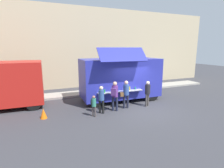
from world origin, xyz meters
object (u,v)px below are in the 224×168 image
object	(u,v)px
trash_bin	(152,83)
customer_extra_browsing	(148,91)
customer_rear_waiting	(101,97)
food_truck_main	(120,78)
child_near_queue	(94,104)
customer_front_ordering	(126,92)
traffic_cone_orange	(43,113)
customer_mid_with_backpack	(115,93)

from	to	relation	value
trash_bin	customer_extra_browsing	size ratio (longest dim) A/B	0.56
customer_rear_waiting	customer_extra_browsing	distance (m)	3.14
food_truck_main	child_near_queue	xyz separation A→B (m)	(-2.69, -2.34, -0.91)
customer_front_ordering	child_near_queue	world-z (taller)	customer_front_ordering
traffic_cone_orange	trash_bin	distance (m)	10.38
customer_front_ordering	food_truck_main	bearing A→B (deg)	-9.31
traffic_cone_orange	customer_rear_waiting	size ratio (longest dim) A/B	0.34
traffic_cone_orange	child_near_queue	world-z (taller)	child_near_queue
customer_front_ordering	customer_mid_with_backpack	size ratio (longest dim) A/B	0.98
food_truck_main	customer_rear_waiting	xyz separation A→B (m)	(-2.16, -2.04, -0.66)
customer_front_ordering	child_near_queue	xyz separation A→B (m)	(-2.22, -0.55, -0.32)
customer_front_ordering	customer_rear_waiting	bearing A→B (deg)	104.14
customer_extra_browsing	customer_rear_waiting	bearing A→B (deg)	67.03
trash_bin	child_near_queue	world-z (taller)	child_near_queue
customer_front_ordering	customer_extra_browsing	world-z (taller)	customer_front_ordering
food_truck_main	customer_mid_with_backpack	distance (m)	2.43
traffic_cone_orange	customer_front_ordering	world-z (taller)	customer_front_ordering
customer_rear_waiting	child_near_queue	distance (m)	0.66
customer_rear_waiting	customer_extra_browsing	world-z (taller)	customer_extra_browsing
traffic_cone_orange	customer_front_ordering	distance (m)	4.85
customer_mid_with_backpack	customer_front_ordering	bearing A→B (deg)	-39.82
trash_bin	customer_front_ordering	xyz separation A→B (m)	(-4.84, -4.11, 0.57)
food_truck_main	customer_rear_waiting	world-z (taller)	food_truck_main
food_truck_main	traffic_cone_orange	distance (m)	5.64
food_truck_main	customer_extra_browsing	distance (m)	2.29
customer_mid_with_backpack	traffic_cone_orange	bearing A→B (deg)	121.20
customer_extra_browsing	child_near_queue	distance (m)	3.70
customer_rear_waiting	child_near_queue	size ratio (longest dim) A/B	1.35
child_near_queue	customer_extra_browsing	bearing A→B (deg)	-35.60
child_near_queue	food_truck_main	bearing A→B (deg)	-0.31
food_truck_main	customer_extra_browsing	xyz separation A→B (m)	(0.98, -1.97, -0.63)
food_truck_main	customer_front_ordering	bearing A→B (deg)	-103.17
customer_mid_with_backpack	child_near_queue	distance (m)	1.48
trash_bin	customer_extra_browsing	xyz separation A→B (m)	(-3.39, -4.29, 0.52)
customer_front_ordering	trash_bin	bearing A→B (deg)	-44.24
traffic_cone_orange	customer_mid_with_backpack	bearing A→B (deg)	-5.94
traffic_cone_orange	customer_extra_browsing	world-z (taller)	customer_extra_browsing
traffic_cone_orange	customer_extra_browsing	size ratio (longest dim) A/B	0.34
customer_extra_browsing	traffic_cone_orange	bearing A→B (deg)	62.03
food_truck_main	customer_front_ordering	distance (m)	1.94
customer_mid_with_backpack	customer_extra_browsing	bearing A→B (deg)	-52.71
trash_bin	food_truck_main	bearing A→B (deg)	-152.03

